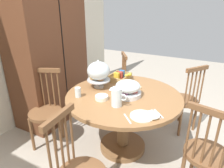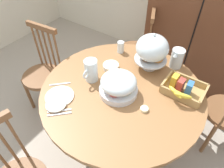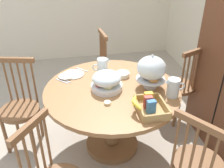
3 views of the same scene
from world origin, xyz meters
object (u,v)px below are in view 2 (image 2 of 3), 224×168
Objects in this scene: pastry_stand_with_dome at (152,49)px; china_plate_large at (60,96)px; wooden_armoire at (207,8)px; cereal_bowl at (111,66)px; milk_pitcher at (177,59)px; cereal_basket at (182,88)px; windsor_chair_by_cabinet at (136,51)px; fruit_platter_covered at (119,85)px; windsor_chair_facing_door at (43,75)px; butter_dish at (144,109)px; orange_juice_pitcher at (91,71)px; drinking_glass at (121,47)px; china_plate_small at (56,104)px; dining_table at (121,104)px.

pastry_stand_with_dome is 0.84m from china_plate_large.
wooden_armoire is 1.24m from cereal_bowl.
milk_pitcher reaches higher than cereal_basket.
windsor_chair_by_cabinet is 1.07m from fruit_platter_covered.
windsor_chair_facing_door is 1.23m from butter_dish.
wooden_armoire is 1.44m from orange_juice_pitcher.
wooden_armoire is at bearing 100.19° from cereal_basket.
windsor_chair_facing_door is 1.37m from milk_pitcher.
drinking_glass is at bearing 36.18° from windsor_chair_facing_door.
china_plate_small is (-0.30, -0.37, -0.07)m from fruit_platter_covered.
dining_table is at bearing -68.38° from windsor_chair_by_cabinet.
wooden_armoire is 1.38m from fruit_platter_covered.
cereal_bowl is at bearing -173.06° from cereal_basket.
butter_dish is (0.60, -0.97, 0.30)m from windsor_chair_by_cabinet.
cereal_bowl reaches higher than dining_table.
drinking_glass is (-0.07, 0.26, 0.03)m from cereal_bowl.
china_plate_large is at bearing -104.74° from orange_juice_pitcher.
wooden_armoire is at bearing 91.50° from butter_dish.
china_plate_small is (0.64, -0.36, 0.30)m from windsor_chair_facing_door.
butter_dish is (0.04, -1.39, -0.23)m from wooden_armoire.
windsor_chair_facing_door is at bearing -178.60° from orange_juice_pitcher.
dining_table is at bearing 3.92° from windsor_chair_facing_door.
cereal_bowl is (0.73, 0.22, 0.31)m from windsor_chair_facing_door.
pastry_stand_with_dome reaches higher than china_plate_large.
milk_pitcher is at bearing 40.36° from pastry_stand_with_dome.
wooden_armoire is 8.91× the size of china_plate_large.
china_plate_small is (0.04, -0.08, 0.01)m from china_plate_large.
orange_juice_pitcher reaches higher than fruit_platter_covered.
orange_juice_pitcher is at bearing -169.87° from dining_table.
windsor_chair_facing_door reaches higher than cereal_bowl.
cereal_basket is 0.97m from china_plate_small.
drinking_glass is (-0.52, -0.10, -0.02)m from milk_pitcher.
cereal_bowl is 1.27× the size of drinking_glass.
wooden_armoire is 32.67× the size of butter_dish.
china_plate_large is 0.09m from china_plate_small.
china_plate_large is (-0.35, -0.30, -0.08)m from fruit_platter_covered.
cereal_basket is 2.11× the size of china_plate_small.
dining_table is 6.78× the size of milk_pitcher.
cereal_bowl is (0.05, 0.21, -0.07)m from orange_juice_pitcher.
fruit_platter_covered is at bearing -58.65° from drinking_glass.
windsor_chair_facing_door is at bearing 150.84° from china_plate_small.
windsor_chair_by_cabinet is (-0.56, -0.42, -0.53)m from wooden_armoire.
milk_pitcher is at bearing 10.55° from drinking_glass.
cereal_basket is at bearing -15.00° from drinking_glass.
windsor_chair_facing_door is 3.25× the size of fruit_platter_covered.
orange_juice_pitcher reaches higher than milk_pitcher.
wooden_armoire is at bearing 36.55° from windsor_chair_by_cabinet.
orange_juice_pitcher is 0.73m from cereal_basket.
drinking_glass is (0.06, 0.76, 0.05)m from china_plate_large.
butter_dish is at bearing -88.80° from milk_pitcher.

